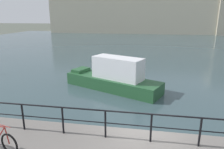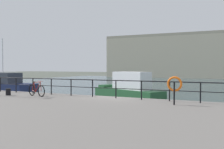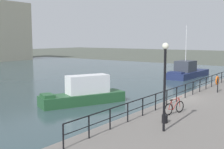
# 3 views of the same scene
# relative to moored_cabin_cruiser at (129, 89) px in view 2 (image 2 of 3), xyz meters

# --- Properties ---
(ground_plane) EXTENTS (240.00, 240.00, 0.00)m
(ground_plane) POSITION_rel_moored_cabin_cruiser_xyz_m (2.27, -7.20, -0.91)
(ground_plane) COLOR #4C5147
(water_basin) EXTENTS (80.00, 60.00, 0.01)m
(water_basin) POSITION_rel_moored_cabin_cruiser_xyz_m (2.27, 23.00, -0.91)
(water_basin) COLOR #33474C
(water_basin) RESTS_ON ground_plane
(quay_promenade) EXTENTS (56.00, 13.00, 1.02)m
(quay_promenade) POSITION_rel_moored_cabin_cruiser_xyz_m (2.27, -13.70, -0.40)
(quay_promenade) COLOR slate
(quay_promenade) RESTS_ON ground_plane
(moored_cabin_cruiser) EXTENTS (7.48, 4.78, 2.42)m
(moored_cabin_cruiser) POSITION_rel_moored_cabin_cruiser_xyz_m (0.00, 0.00, 0.00)
(moored_cabin_cruiser) COLOR #23512D
(moored_cabin_cruiser) RESTS_ON water_basin
(moored_small_launch) EXTENTS (9.61, 3.42, 6.41)m
(moored_small_launch) POSITION_rel_moored_cabin_cruiser_xyz_m (-17.98, 1.85, -0.09)
(moored_small_launch) COLOR navy
(moored_small_launch) RESTS_ON water_basin
(quay_railing) EXTENTS (24.18, 0.07, 1.08)m
(quay_railing) POSITION_rel_moored_cabin_cruiser_xyz_m (1.79, -7.95, 0.85)
(quay_railing) COLOR black
(quay_railing) RESTS_ON quay_promenade
(parked_bicycle) EXTENTS (1.72, 0.52, 0.98)m
(parked_bicycle) POSITION_rel_moored_cabin_cruiser_xyz_m (-2.33, -9.26, 0.50)
(parked_bicycle) COLOR black
(parked_bicycle) RESTS_ON quay_promenade
(mooring_bollard) EXTENTS (0.32, 0.32, 0.44)m
(mooring_bollard) POSITION_rel_moored_cabin_cruiser_xyz_m (-4.39, -9.63, 0.33)
(mooring_bollard) COLOR black
(mooring_bollard) RESTS_ON quay_promenade
(life_ring_stand) EXTENTS (0.75, 0.16, 1.40)m
(life_ring_stand) POSITION_rel_moored_cabin_cruiser_xyz_m (6.40, -9.21, 1.08)
(life_ring_stand) COLOR black
(life_ring_stand) RESTS_ON quay_promenade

